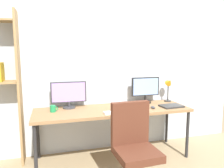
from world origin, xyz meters
TOP-DOWN VIEW (x-y plane):
  - wall_back at (0.00, 1.02)m, footprint 4.60×0.10m
  - desk at (0.00, 0.60)m, footprint 2.20×0.68m
  - office_chair at (0.01, -0.22)m, footprint 0.52×0.52m
  - monitor_left at (-0.60, 0.81)m, footprint 0.51×0.18m
  - monitor_right at (0.60, 0.81)m, footprint 0.46×0.18m
  - desk_lamp at (1.00, 0.78)m, footprint 0.11×0.15m
  - keyboard_main at (0.00, 0.37)m, footprint 0.38×0.13m
  - computer_mouse at (0.55, 0.45)m, footprint 0.06×0.10m
  - laptop_closed at (0.86, 0.46)m, footprint 0.34×0.24m
  - coffee_mug at (-0.83, 0.66)m, footprint 0.11×0.08m

SIDE VIEW (x-z plane):
  - office_chair at x=0.01m, z-range -0.09..0.90m
  - desk at x=0.00m, z-range 0.32..1.06m
  - keyboard_main at x=0.00m, z-range 0.74..0.76m
  - laptop_closed at x=0.86m, z-range 0.74..0.76m
  - computer_mouse at x=0.55m, z-range 0.74..0.77m
  - coffee_mug at x=-0.83m, z-range 0.74..0.83m
  - monitor_left at x=-0.60m, z-range 0.76..1.14m
  - monitor_right at x=0.60m, z-range 0.76..1.17m
  - desk_lamp at x=1.00m, z-range 0.80..1.20m
  - wall_back at x=0.00m, z-range 0.00..2.60m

